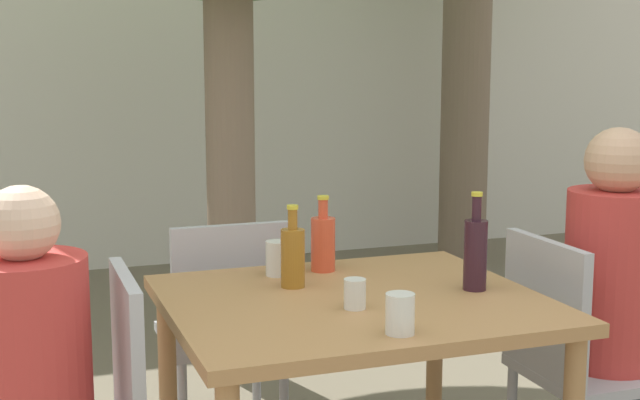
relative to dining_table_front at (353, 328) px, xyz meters
The scene contains 11 objects.
cafe_building_wall 3.99m from the dining_table_front, 90.00° to the left, with size 10.00×0.08×2.80m.
dining_table_front is the anchor object (origin of this frame).
patio_chair_1 0.80m from the dining_table_front, ahead, with size 0.44×0.44×0.90m.
patio_chair_2 0.77m from the dining_table_front, 107.23° to the left, with size 0.44×0.44×0.90m.
person_seated_1 1.02m from the dining_table_front, ahead, with size 0.56×0.32×1.26m.
soda_bottle_0 0.40m from the dining_table_front, 85.47° to the left, with size 0.08×0.08×0.26m.
wine_bottle_1 0.44m from the dining_table_front, ahead, with size 0.07×0.07×0.31m.
amber_bottle_2 0.30m from the dining_table_front, 127.01° to the left, with size 0.08×0.08×0.26m.
drinking_glass_0 0.18m from the dining_table_front, 110.13° to the right, with size 0.06×0.06×0.09m.
drinking_glass_1 0.39m from the dining_table_front, 111.94° to the left, with size 0.08×0.08×0.11m.
drinking_glass_2 0.40m from the dining_table_front, 92.86° to the right, with size 0.08×0.08×0.11m.
Camera 1 is at (-0.97, -2.40, 1.49)m, focal length 50.00 mm.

